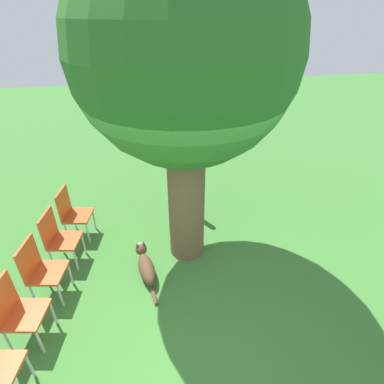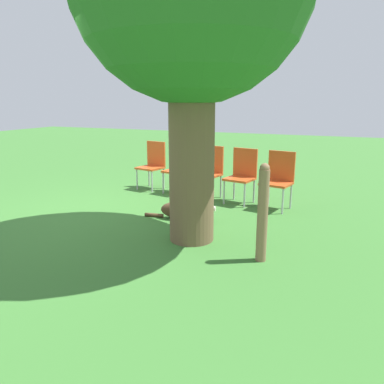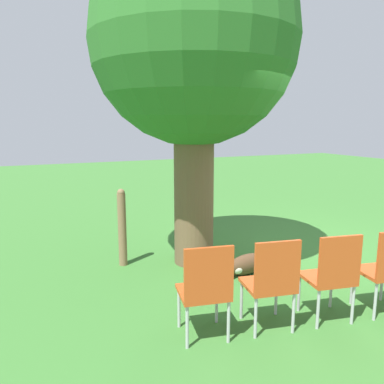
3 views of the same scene
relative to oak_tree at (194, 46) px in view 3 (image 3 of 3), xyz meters
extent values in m
plane|color=#38702D|center=(-0.24, -1.41, -2.94)|extent=(30.00, 30.00, 0.00)
cylinder|color=brown|center=(0.00, 0.00, -1.81)|extent=(0.55, 0.55, 2.26)
sphere|color=#2D6B28|center=(0.00, 0.00, 0.06)|extent=(2.70, 2.70, 2.70)
ellipsoid|color=#513823|center=(-0.69, -0.45, -2.80)|extent=(0.32, 0.66, 0.27)
ellipsoid|color=silver|center=(-0.72, -0.28, -2.82)|extent=(0.22, 0.25, 0.16)
sphere|color=#513823|center=(-0.74, -0.09, -2.73)|extent=(0.20, 0.20, 0.18)
cylinder|color=silver|center=(-0.76, 0.01, -2.74)|extent=(0.09, 0.09, 0.07)
cone|color=#513823|center=(-0.79, -0.10, -2.62)|extent=(0.06, 0.06, 0.08)
cone|color=#513823|center=(-0.70, -0.09, -2.62)|extent=(0.06, 0.06, 0.08)
cylinder|color=#513823|center=(-0.62, -0.88, -2.91)|extent=(0.10, 0.29, 0.06)
cylinder|color=#846647|center=(0.30, 0.95, -2.43)|extent=(0.11, 0.11, 1.01)
sphere|color=#846647|center=(0.30, 0.95, -1.91)|extent=(0.10, 0.10, 0.10)
cube|color=#D14C1E|center=(-2.09, -1.18, -2.52)|extent=(0.50, 0.51, 0.04)
cylinder|color=#B7B7BC|center=(-1.88, -1.03, -2.74)|extent=(0.03, 0.03, 0.40)
cylinder|color=#B7B7BC|center=(-1.95, -1.41, -2.74)|extent=(0.03, 0.03, 0.40)
cylinder|color=#B7B7BC|center=(-2.23, -0.96, -2.74)|extent=(0.03, 0.03, 0.40)
cube|color=#D14C1E|center=(-1.97, -0.55, -2.52)|extent=(0.50, 0.51, 0.04)
cube|color=#D14C1E|center=(-2.16, -0.51, -2.26)|extent=(0.12, 0.44, 0.48)
cylinder|color=#B7B7BC|center=(-1.76, -0.40, -2.74)|extent=(0.03, 0.03, 0.40)
cylinder|color=#B7B7BC|center=(-1.83, -0.77, -2.74)|extent=(0.03, 0.03, 0.40)
cylinder|color=#B7B7BC|center=(-2.11, -0.33, -2.74)|extent=(0.03, 0.03, 0.40)
cylinder|color=#B7B7BC|center=(-2.19, -0.70, -2.74)|extent=(0.03, 0.03, 0.40)
cube|color=#D14C1E|center=(-1.86, 0.08, -2.52)|extent=(0.50, 0.51, 0.04)
cube|color=#D14C1E|center=(-2.05, 0.12, -2.26)|extent=(0.12, 0.44, 0.48)
cylinder|color=#B7B7BC|center=(-1.65, 0.23, -2.74)|extent=(0.03, 0.03, 0.40)
cylinder|color=#B7B7BC|center=(-1.72, -0.14, -2.74)|extent=(0.03, 0.03, 0.40)
cylinder|color=#B7B7BC|center=(-2.00, 0.30, -2.74)|extent=(0.03, 0.03, 0.40)
cylinder|color=#B7B7BC|center=(-2.07, -0.07, -2.74)|extent=(0.03, 0.03, 0.40)
cube|color=#D14C1E|center=(-1.74, 0.72, -2.52)|extent=(0.50, 0.51, 0.04)
cube|color=#D14C1E|center=(-1.93, 0.75, -2.26)|extent=(0.12, 0.44, 0.48)
cylinder|color=#B7B7BC|center=(-1.53, 0.87, -2.74)|extent=(0.03, 0.03, 0.40)
cylinder|color=#B7B7BC|center=(-1.60, 0.49, -2.74)|extent=(0.03, 0.03, 0.40)
cylinder|color=#B7B7BC|center=(-1.88, 0.94, -2.74)|extent=(0.03, 0.03, 0.40)
cylinder|color=#B7B7BC|center=(-1.96, 0.56, -2.74)|extent=(0.03, 0.03, 0.40)
camera|label=1|loc=(-0.65, -3.71, 0.48)|focal=28.00mm
camera|label=2|loc=(4.10, 1.74, -1.22)|focal=35.00mm
camera|label=3|loc=(-4.62, 2.14, -0.99)|focal=35.00mm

